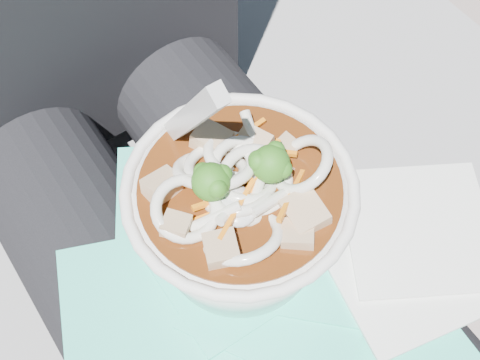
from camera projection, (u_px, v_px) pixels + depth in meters
stone_ledge at (170, 286)px, 0.94m from camera, size 1.01×0.52×0.46m
lap at (224, 288)px, 0.62m from camera, size 0.31×0.48×0.14m
person_body at (171, 203)px, 0.64m from camera, size 0.34×0.94×1.00m
plastic_bag at (251, 312)px, 0.53m from camera, size 0.34×0.36×0.02m
napkins at (412, 250)px, 0.54m from camera, size 0.18×0.17×0.01m
udon_bowl at (240, 211)px, 0.50m from camera, size 0.21×0.21×0.21m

